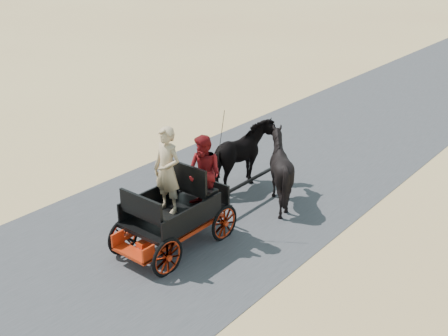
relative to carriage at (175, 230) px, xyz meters
The scene contains 7 objects.
ground 1.27m from the carriage, 117.02° to the right, with size 140.00×140.00×0.00m, color tan.
road 1.27m from the carriage, 117.02° to the right, with size 6.00×140.00×0.01m, color #38383A.
carriage is the anchor object (origin of this frame).
horse_left 3.09m from the carriage, 100.39° to the left, with size 0.91×2.01×1.70m, color black.
horse_right 3.09m from the carriage, 79.61° to the left, with size 1.37×1.54×1.70m, color black.
driver_man 1.28m from the carriage, 165.96° to the left, with size 0.66×0.43×1.80m, color tan.
passenger_woman 1.33m from the carriage, 63.43° to the left, with size 0.77×0.60×1.58m, color #660C0F.
Camera 1 is at (7.68, -6.07, 6.14)m, focal length 45.00 mm.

